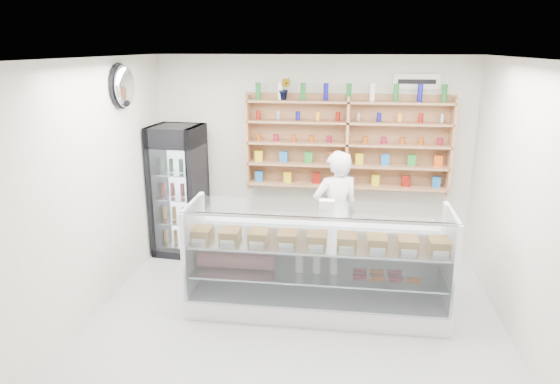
# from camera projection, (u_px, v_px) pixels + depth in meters

# --- Properties ---
(room) EXTENTS (5.00, 5.00, 5.00)m
(room) POSITION_uv_depth(u_px,v_px,m) (294.00, 208.00, 4.84)
(room) COLOR #AAAAAF
(room) RESTS_ON ground
(display_counter) EXTENTS (2.86, 0.85, 1.25)m
(display_counter) POSITION_uv_depth(u_px,v_px,m) (316.00, 282.00, 5.64)
(display_counter) COLOR white
(display_counter) RESTS_ON floor
(shop_worker) EXTENTS (0.72, 0.60, 1.67)m
(shop_worker) POSITION_uv_depth(u_px,v_px,m) (336.00, 215.00, 6.38)
(shop_worker) COLOR silver
(shop_worker) RESTS_ON floor
(drinks_cooler) EXTENTS (0.73, 0.71, 1.86)m
(drinks_cooler) POSITION_uv_depth(u_px,v_px,m) (179.00, 190.00, 7.10)
(drinks_cooler) COLOR black
(drinks_cooler) RESTS_ON floor
(wall_shelving) EXTENTS (2.84, 0.28, 1.33)m
(wall_shelving) POSITION_uv_depth(u_px,v_px,m) (347.00, 144.00, 6.94)
(wall_shelving) COLOR #A8754F
(wall_shelving) RESTS_ON back_wall
(potted_plant) EXTENTS (0.17, 0.14, 0.30)m
(potted_plant) POSITION_uv_depth(u_px,v_px,m) (284.00, 89.00, 6.84)
(potted_plant) COLOR #1E6626
(potted_plant) RESTS_ON wall_shelving
(security_mirror) EXTENTS (0.15, 0.50, 0.50)m
(security_mirror) POSITION_uv_depth(u_px,v_px,m) (124.00, 86.00, 5.96)
(security_mirror) COLOR silver
(security_mirror) RESTS_ON left_wall
(wall_sign) EXTENTS (0.62, 0.03, 0.20)m
(wall_sign) POSITION_uv_depth(u_px,v_px,m) (417.00, 82.00, 6.71)
(wall_sign) COLOR white
(wall_sign) RESTS_ON back_wall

